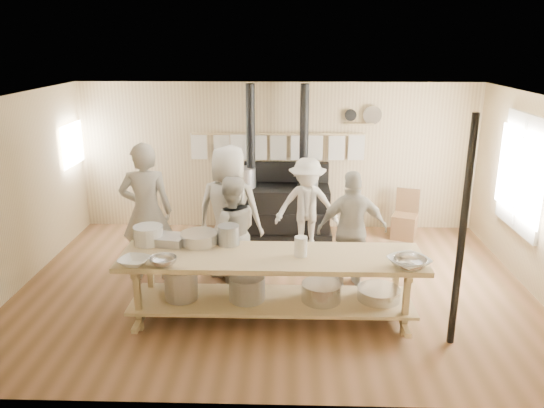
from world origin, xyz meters
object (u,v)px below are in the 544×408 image
prep_table (271,280)px  cook_center (229,213)px  cook_left (231,234)px  cook_by_window (307,206)px  stove (277,205)px  cook_far_left (147,212)px  chair (404,224)px  cook_right (352,229)px  roasting_pan (165,240)px

prep_table → cook_center: cook_center is taller
prep_table → cook_left: bearing=123.3°
prep_table → cook_left: (-0.57, 0.86, 0.27)m
cook_left → cook_by_window: (1.06, 1.29, -0.02)m
cook_center → stove: bearing=-98.9°
stove → cook_far_left: stove is taller
chair → cook_by_window: bearing=-136.3°
cook_right → cook_by_window: cook_right is taller
prep_table → cook_far_left: cook_far_left is taller
stove → prep_table: stove is taller
prep_table → cook_center: bearing=116.6°
roasting_pan → stove: bearing=63.6°
cook_right → roasting_pan: (-2.41, -0.67, 0.09)m
cook_right → chair: (1.14, 1.86, -0.57)m
cook_left → roasting_pan: bearing=21.7°
cook_far_left → chair: size_ratio=2.34×
cook_far_left → cook_center: bearing=177.6°
cook_left → cook_by_window: cook_left is taller
prep_table → cook_left: size_ratio=2.27×
cook_center → cook_by_window: 1.45m
prep_table → cook_by_window: bearing=77.0°
cook_far_left → chair: bearing=-164.1°
cook_by_window → roasting_pan: size_ratio=3.15×
cook_far_left → cook_center: (1.15, 0.10, -0.03)m
cook_right → roasting_pan: size_ratio=3.32×
cook_right → roasting_pan: cook_right is taller
stove → prep_table: size_ratio=0.72×
stove → chair: bearing=-3.9°
stove → cook_by_window: (0.49, -0.87, 0.26)m
cook_far_left → roasting_pan: 0.95m
prep_table → cook_far_left: (-1.78, 1.16, 0.47)m
cook_by_window → cook_far_left: bearing=-156.2°
cook_center → roasting_pan: size_ratio=3.89×
cook_by_window → roasting_pan: cook_by_window is taller
cook_left → roasting_pan: (-0.77, -0.53, 0.11)m
cook_far_left → cook_by_window: cook_far_left is taller
cook_right → cook_by_window: 1.29m
stove → chair: size_ratio=3.09×
cook_far_left → cook_by_window: size_ratio=1.27×
stove → roasting_pan: (-1.33, -2.69, 0.38)m
stove → cook_far_left: size_ratio=1.32×
cook_far_left → cook_right: bearing=169.6°
cook_far_left → cook_right: size_ratio=1.21×
prep_table → chair: (2.21, 2.87, -0.27)m
cook_right → chair: cook_right is taller
cook_left → cook_right: cook_right is taller
cook_far_left → cook_left: size_ratio=1.24×
stove → cook_far_left: bearing=-133.8°
cook_right → cook_far_left: bearing=-7.3°
cook_by_window → chair: size_ratio=1.85×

